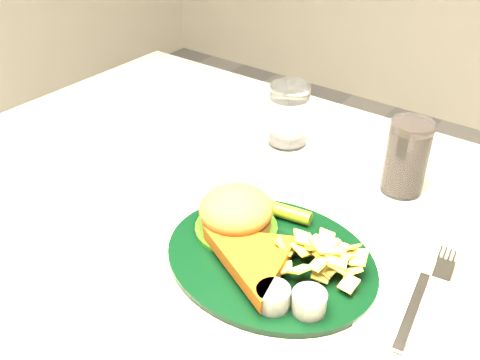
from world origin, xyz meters
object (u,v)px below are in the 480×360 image
object	(u,v)px
cola_glass	(407,157)
fork_napkin	(416,304)
water_glass	(288,115)
dinner_plate	(271,242)

from	to	relation	value
cola_glass	fork_napkin	world-z (taller)	cola_glass
water_glass	cola_glass	bearing A→B (deg)	-5.10
water_glass	cola_glass	xyz separation A→B (m)	(0.23, -0.02, 0.00)
dinner_plate	water_glass	world-z (taller)	water_glass
cola_glass	water_glass	bearing A→B (deg)	174.90
dinner_plate	cola_glass	size ratio (longest dim) A/B	2.42
dinner_plate	cola_glass	world-z (taller)	cola_glass
dinner_plate	fork_napkin	size ratio (longest dim) A/B	1.64
cola_glass	dinner_plate	bearing A→B (deg)	-105.24
water_glass	fork_napkin	bearing A→B (deg)	-36.02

